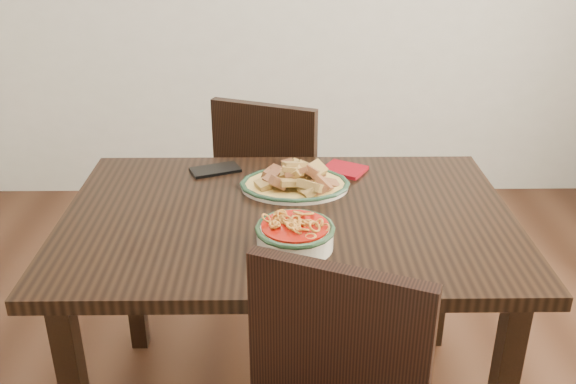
{
  "coord_description": "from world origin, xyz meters",
  "views": [
    {
      "loc": [
        -0.02,
        -1.7,
        1.61
      ],
      "look_at": [
        -0.0,
        -0.01,
        0.81
      ],
      "focal_mm": 40.0,
      "sensor_mm": 36.0,
      "label": 1
    }
  ],
  "objects_px": {
    "noodle_bowl": "(295,233)",
    "fish_plate": "(295,175)",
    "chair_far": "(275,188)",
    "dining_table": "(288,239)",
    "smartphone": "(215,170)"
  },
  "relations": [
    {
      "from": "chair_far",
      "to": "noodle_bowl",
      "type": "height_order",
      "value": "chair_far"
    },
    {
      "from": "noodle_bowl",
      "to": "smartphone",
      "type": "relative_size",
      "value": 1.32
    },
    {
      "from": "noodle_bowl",
      "to": "fish_plate",
      "type": "bearing_deg",
      "value": 88.82
    },
    {
      "from": "dining_table",
      "to": "fish_plate",
      "type": "height_order",
      "value": "fish_plate"
    },
    {
      "from": "fish_plate",
      "to": "noodle_bowl",
      "type": "relative_size",
      "value": 1.6
    },
    {
      "from": "dining_table",
      "to": "fish_plate",
      "type": "xyz_separation_m",
      "value": [
        0.02,
        0.18,
        0.13
      ]
    },
    {
      "from": "chair_far",
      "to": "noodle_bowl",
      "type": "bearing_deg",
      "value": 115.62
    },
    {
      "from": "chair_far",
      "to": "smartphone",
      "type": "xyz_separation_m",
      "value": [
        -0.2,
        -0.4,
        0.26
      ]
    },
    {
      "from": "noodle_bowl",
      "to": "chair_far",
      "type": "bearing_deg",
      "value": 93.86
    },
    {
      "from": "chair_far",
      "to": "noodle_bowl",
      "type": "relative_size",
      "value": 4.18
    },
    {
      "from": "chair_far",
      "to": "fish_plate",
      "type": "xyz_separation_m",
      "value": [
        0.07,
        -0.54,
        0.3
      ]
    },
    {
      "from": "chair_far",
      "to": "noodle_bowl",
      "type": "distance_m",
      "value": 0.97
    },
    {
      "from": "dining_table",
      "to": "chair_far",
      "type": "bearing_deg",
      "value": 93.64
    },
    {
      "from": "dining_table",
      "to": "smartphone",
      "type": "distance_m",
      "value": 0.41
    },
    {
      "from": "chair_far",
      "to": "smartphone",
      "type": "height_order",
      "value": "chair_far"
    }
  ]
}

